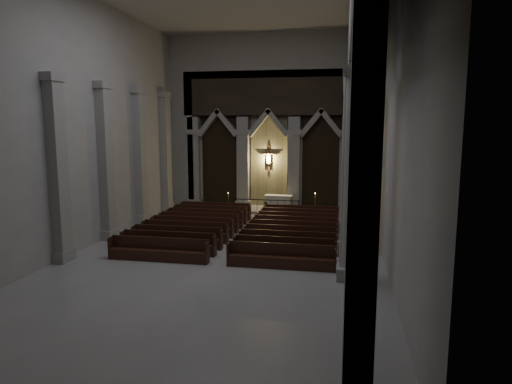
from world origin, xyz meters
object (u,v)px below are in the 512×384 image
altar (278,202)px  candle_stand_right (315,211)px  pews (241,232)px  worshipper (266,211)px  candle_stand_left (228,206)px  altar_rail (264,204)px

altar → candle_stand_right: size_ratio=1.16×
pews → worshipper: worshipper is taller
altar → pews: (-0.85, -7.79, -0.29)m
candle_stand_right → worshipper: (-2.97, -1.25, 0.14)m
altar → pews: bearing=-96.2°
altar → worshipper: worshipper is taller
altar → candle_stand_right: (2.59, -1.74, -0.19)m
candle_stand_left → pews: candle_stand_left is taller
altar_rail → candle_stand_right: candle_stand_right is taller
candle_stand_right → worshipper: candle_stand_right is taller
altar → altar_rail: bearing=-133.2°
altar_rail → pews: bearing=-90.0°
altar_rail → candle_stand_left: size_ratio=3.60×
altar_rail → candle_stand_right: (3.44, -0.84, -0.19)m
altar → worshipper: bearing=-97.2°
candle_stand_right → worshipper: bearing=-157.1°
altar_rail → pews: pews is taller
candle_stand_right → pews: (-3.44, -6.05, -0.10)m
altar → candle_stand_right: bearing=-33.9°
altar_rail → pews: 6.89m
altar → worshipper: size_ratio=1.61×
worshipper → pews: bearing=-90.8°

